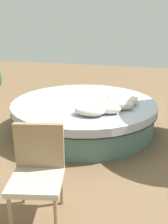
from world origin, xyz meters
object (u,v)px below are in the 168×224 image
Objects in this scene: throw_pillow_0 at (89,110)px; patio_chair at (38,166)px; throw_pillow_3 at (122,99)px; round_bed at (84,114)px; throw_pillow_4 at (124,96)px; throw_pillow_1 at (106,108)px; throw_pillow_2 at (118,104)px.

patio_chair is (-0.09, -1.61, -0.07)m from throw_pillow_0.
round_bed is at bearing -179.16° from throw_pillow_3.
throw_pillow_3 is (0.73, 0.01, 0.37)m from round_bed.
throw_pillow_0 reaches higher than throw_pillow_4.
throw_pillow_3 reaches higher than throw_pillow_1.
throw_pillow_0 is at bearing -120.56° from throw_pillow_3.
patio_chair reaches higher than throw_pillow_0.
throw_pillow_2 is 0.56× the size of patio_chair.
throw_pillow_4 is at bearing 94.33° from throw_pillow_3.
throw_pillow_1 is 0.50× the size of patio_chair.
throw_pillow_0 is at bearing -111.63° from throw_pillow_4.
throw_pillow_4 is 2.67m from patio_chair.
round_bed is 5.02× the size of throw_pillow_2.
throw_pillow_2 reaches higher than round_bed.
throw_pillow_1 is 0.29m from throw_pillow_2.
throw_pillow_3 is 0.30m from throw_pillow_4.
throw_pillow_4 is (-0.02, 0.29, -0.02)m from throw_pillow_3.
patio_chair is (-0.49, -2.62, -0.07)m from throw_pillow_4.
throw_pillow_1 is at bearing -115.31° from patio_chair.
throw_pillow_3 is (0.18, 0.54, 0.01)m from throw_pillow_1.
patio_chair is (-0.48, -2.04, -0.09)m from throw_pillow_2.
patio_chair reaches higher than throw_pillow_4.
round_bed is 0.83m from throw_pillow_2.
patio_chair reaches higher than throw_pillow_2.
throw_pillow_2 is 2.10m from patio_chair.
throw_pillow_3 reaches higher than throw_pillow_0.
throw_pillow_0 is 0.30m from throw_pillow_1.
patio_chair reaches higher than throw_pillow_3.
round_bed is at bearing 113.83° from throw_pillow_0.
round_bed is at bearing 136.17° from throw_pillow_1.
throw_pillow_0 is 0.92× the size of throw_pillow_4.
patio_chair reaches higher than round_bed.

